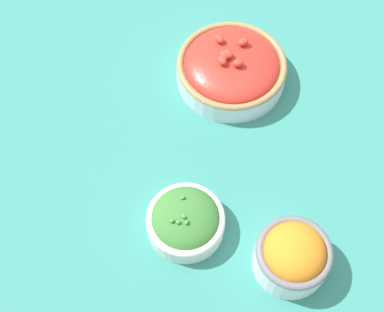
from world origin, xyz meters
The scene contains 4 objects.
ground_plane centered at (0.00, 0.00, 0.00)m, with size 3.00×3.00×0.00m, color #337F75.
bowl_broccoli centered at (-0.11, -0.01, 0.03)m, with size 0.12×0.12×0.06m.
bowl_cherry_tomatoes centered at (0.18, -0.04, 0.03)m, with size 0.19×0.19×0.08m.
bowl_carrots centered at (-0.14, -0.17, 0.04)m, with size 0.11×0.11×0.08m.
Camera 1 is at (-0.40, -0.06, 0.78)m, focal length 50.00 mm.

